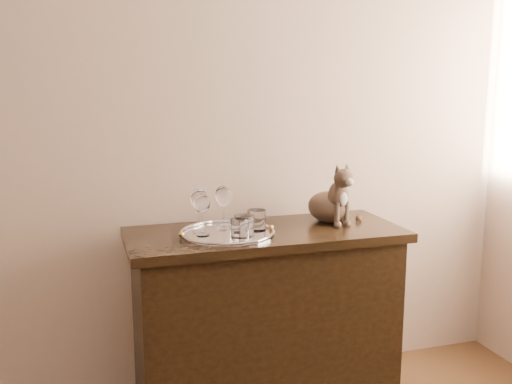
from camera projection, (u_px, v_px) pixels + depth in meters
wall_back at (114, 113)px, 2.50m from camera, size 4.00×0.10×2.70m
sideboard at (265, 322)px, 2.56m from camera, size 1.20×0.50×0.85m
tray at (228, 234)px, 2.40m from camera, size 0.40×0.40×0.01m
wine_glass_a at (199, 210)px, 2.40m from camera, size 0.07×0.07×0.19m
wine_glass_b at (224, 207)px, 2.45m from camera, size 0.07×0.07×0.19m
wine_glass_c at (202, 214)px, 2.35m from camera, size 0.07×0.07×0.17m
tumbler_a at (244, 226)px, 2.33m from camera, size 0.08×0.08×0.09m
tumbler_b at (240, 229)px, 2.29m from camera, size 0.08×0.08×0.09m
tumbler_c at (256, 220)px, 2.43m from camera, size 0.08×0.08×0.09m
cat at (329, 192)px, 2.61m from camera, size 0.32×0.31×0.28m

